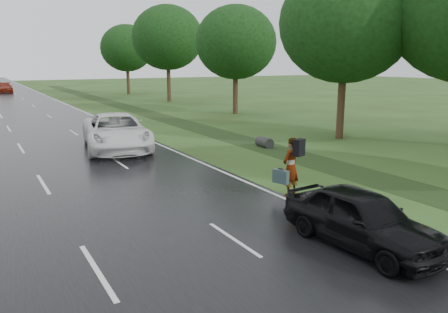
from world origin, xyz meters
TOP-DOWN VIEW (x-y plane):
  - ground at (0.00, 0.00)m, footprint 220.00×220.00m
  - edge_stripe_east at (6.75, 45.00)m, footprint 0.12×180.00m
  - drainage_ditch at (11.50, 18.71)m, footprint 2.20×120.00m
  - tree_east_b at (17.00, 10.00)m, footprint 7.60×7.60m
  - tree_east_c at (18.20, 24.00)m, footprint 7.00×7.00m
  - tree_east_d at (17.80, 38.00)m, footprint 8.00×8.00m
  - tree_east_f at (17.50, 52.00)m, footprint 7.20×7.20m
  - pedestrian at (7.18, 2.34)m, footprint 1.05×0.81m
  - white_pickup at (4.33, 13.15)m, footprint 4.15×7.09m
  - dark_sedan at (6.00, -1.92)m, footprint 1.92×4.36m
  - far_car_red at (2.47, 63.55)m, footprint 2.20×5.07m

SIDE VIEW (x-z plane):
  - ground at x=0.00m, z-range 0.00..0.00m
  - drainage_ditch at x=11.50m, z-range -0.24..0.32m
  - edge_stripe_east at x=6.75m, z-range 0.04..0.05m
  - far_car_red at x=2.47m, z-range 0.04..1.49m
  - dark_sedan at x=6.00m, z-range 0.04..1.50m
  - white_pickup at x=4.33m, z-range 0.04..1.89m
  - pedestrian at x=7.18m, z-range 0.03..2.06m
  - tree_east_c at x=18.20m, z-range 1.49..10.78m
  - tree_east_f at x=17.50m, z-range 1.56..11.18m
  - tree_east_b at x=17.00m, z-range 1.63..11.74m
  - tree_east_d at x=17.80m, z-range 1.77..12.53m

